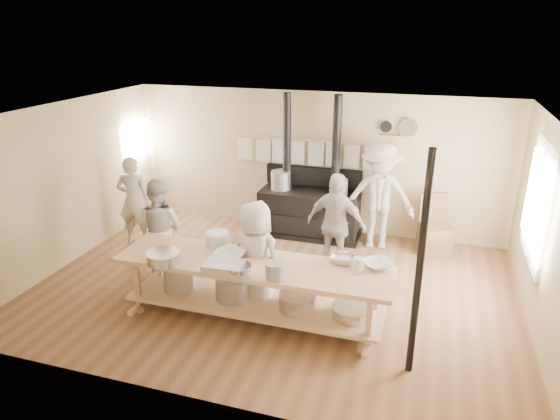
{
  "coord_description": "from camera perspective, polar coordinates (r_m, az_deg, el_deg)",
  "views": [
    {
      "loc": [
        2.04,
        -6.29,
        3.73
      ],
      "look_at": [
        0.02,
        0.2,
        1.18
      ],
      "focal_mm": 32.0,
      "sensor_mm": 36.0,
      "label": 1
    }
  ],
  "objects": [
    {
      "name": "chair",
      "position": [
        8.94,
        17.24,
        -2.92
      ],
      "size": [
        0.62,
        0.62,
        1.03
      ],
      "rotation": [
        0.0,
        0.0,
        0.38
      ],
      "color": "#523520",
      "rests_on": "ground"
    },
    {
      "name": "cook_right",
      "position": [
        7.73,
        6.45,
        -1.67
      ],
      "size": [
        1.01,
        0.57,
        1.63
      ],
      "primitive_type": "imported",
      "rotation": [
        0.0,
        0.0,
        2.96
      ],
      "color": "beige",
      "rests_on": "ground"
    },
    {
      "name": "bowl_steel_b",
      "position": [
        6.45,
        7.07,
        -5.59
      ],
      "size": [
        0.43,
        0.43,
        0.1
      ],
      "primitive_type": "imported",
      "rotation": [
        0.0,
        0.0,
        3.59
      ],
      "color": "silver",
      "rests_on": "prep_table"
    },
    {
      "name": "bucket_galv",
      "position": [
        5.99,
        -0.64,
        -6.97
      ],
      "size": [
        0.23,
        0.23,
        0.21
      ],
      "primitive_type": "cylinder",
      "rotation": [
        0.0,
        0.0,
        -0.01
      ],
      "color": "gray",
      "rests_on": "prep_table"
    },
    {
      "name": "mixing_bowl_large",
      "position": [
        6.58,
        -13.17,
        -5.28
      ],
      "size": [
        0.52,
        0.52,
        0.14
      ],
      "primitive_type": "cylinder",
      "rotation": [
        0.0,
        0.0,
        0.22
      ],
      "color": "silver",
      "rests_on": "prep_table"
    },
    {
      "name": "room_shell",
      "position": [
        6.93,
        -0.68,
        2.92
      ],
      "size": [
        7.0,
        7.0,
        7.0
      ],
      "color": "tan",
      "rests_on": "ground"
    },
    {
      "name": "stove",
      "position": [
        9.22,
        3.35,
        0.2
      ],
      "size": [
        1.9,
        0.75,
        2.6
      ],
      "color": "black",
      "rests_on": "ground"
    },
    {
      "name": "back_wall_shelf",
      "position": [
        8.91,
        13.38,
        8.87
      ],
      "size": [
        0.63,
        0.14,
        0.32
      ],
      "color": "tan",
      "rests_on": "ground"
    },
    {
      "name": "left_opening",
      "position": [
        10.16,
        -16.06,
        7.7
      ],
      "size": [
        0.0,
        0.9,
        0.9
      ],
      "color": "white",
      "rests_on": "ground"
    },
    {
      "name": "deep_bowl_enamel",
      "position": [
        6.89,
        -7.15,
        -3.35
      ],
      "size": [
        0.35,
        0.35,
        0.2
      ],
      "primitive_type": "cylinder",
      "rotation": [
        0.0,
        0.0,
        -0.12
      ],
      "color": "white",
      "rests_on": "prep_table"
    },
    {
      "name": "cook_far_left",
      "position": [
        9.14,
        -16.36,
        1.05
      ],
      "size": [
        0.65,
        0.51,
        1.6
      ],
      "primitive_type": "imported",
      "rotation": [
        0.0,
        0.0,
        3.37
      ],
      "color": "beige",
      "rests_on": "ground"
    },
    {
      "name": "bowl_white_b",
      "position": [
        6.4,
        11.14,
        -6.11
      ],
      "size": [
        0.51,
        0.51,
        0.09
      ],
      "primitive_type": "imported",
      "rotation": [
        0.0,
        0.0,
        2.2
      ],
      "color": "white",
      "rests_on": "prep_table"
    },
    {
      "name": "pitcher",
      "position": [
        6.21,
        8.88,
        -6.26
      ],
      "size": [
        0.17,
        0.17,
        0.2
      ],
      "primitive_type": "cylinder",
      "rotation": [
        0.0,
        0.0,
        0.43
      ],
      "color": "white",
      "rests_on": "prep_table"
    },
    {
      "name": "prep_table",
      "position": [
        6.59,
        -3.14,
        -8.55
      ],
      "size": [
        3.6,
        0.9,
        0.85
      ],
      "color": "tan",
      "rests_on": "ground"
    },
    {
      "name": "window_right",
      "position": [
        7.38,
        27.52,
        0.61
      ],
      "size": [
        0.09,
        1.5,
        1.65
      ],
      "color": "beige",
      "rests_on": "ground"
    },
    {
      "name": "support_post",
      "position": [
        5.5,
        15.66,
        -6.43
      ],
      "size": [
        0.08,
        0.08,
        2.6
      ],
      "primitive_type": "cylinder",
      "color": "black",
      "rests_on": "ground"
    },
    {
      "name": "cook_left",
      "position": [
        7.8,
        -13.55,
        -2.11
      ],
      "size": [
        0.83,
        0.68,
        1.59
      ],
      "primitive_type": "imported",
      "rotation": [
        0.0,
        0.0,
        3.03
      ],
      "color": "beige",
      "rests_on": "ground"
    },
    {
      "name": "cook_center",
      "position": [
        6.73,
        -2.77,
        -5.39
      ],
      "size": [
        0.87,
        0.69,
        1.57
      ],
      "primitive_type": "imported",
      "rotation": [
        0.0,
        0.0,
        2.87
      ],
      "color": "beige",
      "rests_on": "ground"
    },
    {
      "name": "cook_by_window",
      "position": [
        8.73,
        11.27,
        1.53
      ],
      "size": [
        1.25,
        0.78,
        1.87
      ],
      "primitive_type": "imported",
      "rotation": [
        0.0,
        0.0,
        0.07
      ],
      "color": "beige",
      "rests_on": "ground"
    },
    {
      "name": "towel_rail",
      "position": [
        9.18,
        3.95,
        6.81
      ],
      "size": [
        3.0,
        0.04,
        0.47
      ],
      "color": "tan",
      "rests_on": "ground"
    },
    {
      "name": "bowl_white_a",
      "position": [
        6.54,
        -5.78,
        -5.13
      ],
      "size": [
        0.46,
        0.46,
        0.1
      ],
      "primitive_type": "imported",
      "rotation": [
        0.0,
        0.0,
        -0.17
      ],
      "color": "white",
      "rests_on": "prep_table"
    },
    {
      "name": "bowl_steel_a",
      "position": [
        6.16,
        -4.84,
        -6.77
      ],
      "size": [
        0.47,
        0.47,
        0.11
      ],
      "primitive_type": "imported",
      "rotation": [
        0.0,
        0.0,
        0.74
      ],
      "color": "silver",
      "rests_on": "prep_table"
    },
    {
      "name": "roasting_pan",
      "position": [
        6.23,
        -6.39,
        -6.5
      ],
      "size": [
        0.52,
        0.36,
        0.11
      ],
      "primitive_type": "cube",
      "rotation": [
        0.0,
        0.0,
        0.06
      ],
      "color": "#B2B2B7",
      "rests_on": "prep_table"
    },
    {
      "name": "ground",
      "position": [
        7.59,
        -0.63,
        -8.84
      ],
      "size": [
        7.0,
        7.0,
        0.0
      ],
      "primitive_type": "plane",
      "color": "brown",
      "rests_on": "ground"
    }
  ]
}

